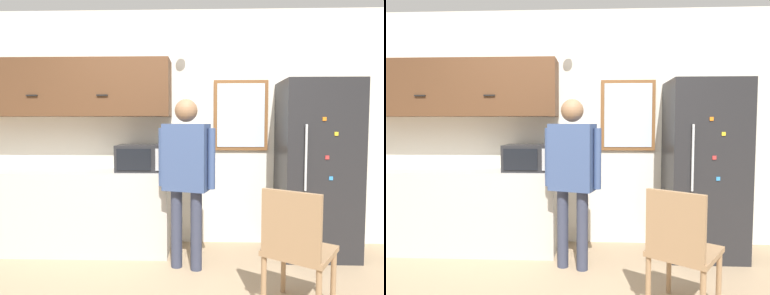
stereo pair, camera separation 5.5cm
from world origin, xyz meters
The scene contains 8 objects.
back_wall centered at (0.00, 1.80, 1.35)m, with size 6.00×0.06×2.70m.
counter centered at (-1.12, 1.48, 0.44)m, with size 2.15×0.58×0.89m.
upper_cabinets centered at (-1.12, 1.59, 1.79)m, with size 2.15×0.39×0.62m.
microwave centered at (-0.35, 1.47, 1.03)m, with size 0.51×0.39×0.28m.
person centered at (0.16, 1.03, 0.99)m, with size 0.55×0.34×1.63m.
refrigerator centered at (1.52, 1.45, 0.93)m, with size 0.77×0.66×1.85m.
chair centered at (0.99, 0.23, 0.52)m, with size 0.63×0.63×0.94m.
window centered at (0.75, 1.76, 1.50)m, with size 0.62×0.05×0.80m.
Camera 1 is at (0.31, -2.21, 1.40)m, focal length 32.00 mm.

